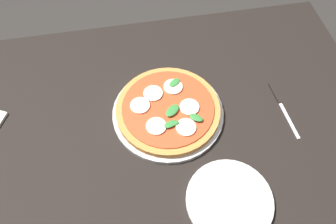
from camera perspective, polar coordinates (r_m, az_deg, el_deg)
ground_plane at (r=1.60m, az=-1.67°, el=-15.52°), size 6.00×6.00×0.00m
dining_table at (r=1.03m, az=-2.53°, el=-4.91°), size 1.28×0.80×0.74m
serving_tray at (r=0.94m, az=-0.00°, el=-0.13°), size 0.31×0.31×0.01m
pizza at (r=0.92m, az=0.00°, el=0.50°), size 0.29×0.29×0.03m
plate_white at (r=0.84m, az=10.42°, el=-14.64°), size 0.21×0.21×0.01m
knife at (r=1.01m, az=18.56°, el=1.55°), size 0.02×0.19×0.01m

